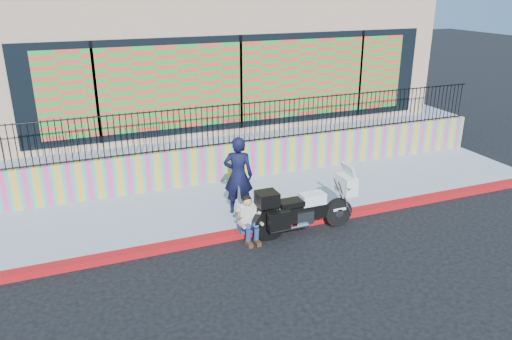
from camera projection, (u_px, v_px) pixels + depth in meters
ground at (299, 225)px, 12.42m from camera, size 90.00×90.00×0.00m
red_curb at (299, 223)px, 12.39m from camera, size 16.00×0.30×0.15m
sidewalk at (273, 198)px, 13.83m from camera, size 16.00×3.00×0.15m
mural_wall at (252, 159)px, 15.00m from camera, size 16.00×0.20×1.10m
metal_fence at (252, 122)px, 14.60m from camera, size 15.80×0.04×1.20m
elevated_platform at (204, 121)px, 19.46m from camera, size 16.00×10.00×1.25m
storefront_building at (203, 53)px, 18.35m from camera, size 14.00×8.06×4.00m
police_motorcycle at (303, 207)px, 11.85m from camera, size 2.57×0.85×1.60m
police_officer at (238, 175)px, 12.44m from camera, size 0.86×0.73×2.01m
seated_man at (249, 223)px, 11.53m from camera, size 0.54×0.71×1.06m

